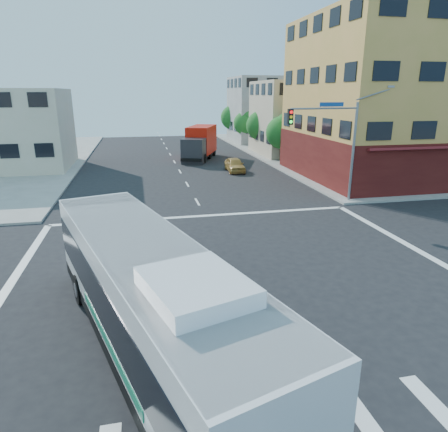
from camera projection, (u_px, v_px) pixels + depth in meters
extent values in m
plane|color=black|center=(242.00, 281.00, 16.84)|extent=(120.00, 120.00, 0.00)
cube|color=gray|center=(419.00, 148.00, 56.50)|extent=(50.00, 50.00, 0.15)
cube|color=#D7994D|center=(406.00, 100.00, 36.05)|extent=(18.00, 15.00, 14.00)
cube|color=#551713|center=(399.00, 155.00, 37.52)|extent=(18.09, 15.08, 4.00)
cube|color=#B8AA8D|center=(305.00, 118.00, 50.67)|extent=(12.00, 10.00, 9.00)
cube|color=#A9A8A3|center=(270.00, 110.00, 63.60)|extent=(12.00, 10.00, 10.00)
cube|color=beige|center=(5.00, 130.00, 40.29)|extent=(12.00, 10.00, 8.00)
cylinder|color=gray|center=(353.00, 154.00, 28.05)|extent=(0.18, 0.18, 7.00)
cylinder|color=gray|center=(325.00, 108.00, 26.40)|extent=(5.01, 0.62, 0.12)
cube|color=black|center=(290.00, 117.00, 25.82)|extent=(0.32, 0.30, 1.00)
sphere|color=#FF0C0C|center=(291.00, 112.00, 25.57)|extent=(0.20, 0.20, 0.20)
sphere|color=yellow|center=(291.00, 117.00, 25.66)|extent=(0.20, 0.20, 0.20)
sphere|color=#19FF33|center=(291.00, 122.00, 25.75)|extent=(0.20, 0.20, 0.20)
cube|color=navy|center=(332.00, 104.00, 26.48)|extent=(1.80, 0.22, 0.28)
cube|color=gray|center=(390.00, 87.00, 27.45)|extent=(0.50, 0.22, 0.14)
cylinder|color=#3C2515|center=(281.00, 154.00, 45.07)|extent=(0.28, 0.28, 1.92)
sphere|color=#1A5B1C|center=(282.00, 133.00, 44.36)|extent=(3.60, 3.60, 3.60)
sphere|color=#1A5B1C|center=(287.00, 124.00, 43.89)|extent=(2.52, 2.52, 2.52)
cylinder|color=#3C2515|center=(260.00, 145.00, 52.53)|extent=(0.28, 0.28, 1.99)
sphere|color=#1A5B1C|center=(261.00, 126.00, 51.79)|extent=(3.80, 3.80, 3.80)
sphere|color=#1A5B1C|center=(265.00, 118.00, 51.31)|extent=(2.66, 2.66, 2.66)
cylinder|color=#3C2515|center=(245.00, 139.00, 60.02)|extent=(0.28, 0.28, 1.89)
sphere|color=#1A5B1C|center=(245.00, 123.00, 59.34)|extent=(3.40, 3.40, 3.40)
sphere|color=#1A5B1C|center=(248.00, 118.00, 58.89)|extent=(2.38, 2.38, 2.38)
cylinder|color=#3C2515|center=(233.00, 133.00, 67.48)|extent=(0.28, 0.28, 2.03)
sphere|color=#1A5B1C|center=(233.00, 118.00, 66.70)|extent=(4.00, 4.00, 4.00)
sphere|color=#1A5B1C|center=(235.00, 111.00, 66.21)|extent=(2.80, 2.80, 2.80)
cube|color=black|center=(151.00, 335.00, 12.03)|extent=(6.58, 13.32, 0.49)
cube|color=silver|center=(149.00, 295.00, 11.64)|extent=(6.56, 13.29, 3.10)
cube|color=black|center=(148.00, 289.00, 11.58)|extent=(6.50, 12.93, 1.36)
cube|color=black|center=(98.00, 230.00, 16.99)|extent=(2.46, 0.83, 1.47)
cube|color=#E5590C|center=(95.00, 205.00, 16.70)|extent=(2.00, 0.68, 0.30)
cube|color=silver|center=(146.00, 248.00, 11.20)|extent=(6.43, 13.02, 0.13)
cube|color=silver|center=(196.00, 287.00, 8.41)|extent=(2.57, 2.87, 0.39)
cube|color=#12744F|center=(107.00, 342.00, 10.76)|extent=(1.81, 5.72, 0.30)
cube|color=#12744F|center=(200.00, 315.00, 12.08)|extent=(1.81, 5.72, 0.30)
cylinder|color=black|center=(80.00, 289.00, 14.91)|extent=(0.65, 1.18, 1.13)
cylinder|color=#99999E|center=(76.00, 290.00, 14.84)|extent=(0.21, 0.55, 0.57)
cylinder|color=black|center=(147.00, 274.00, 16.13)|extent=(0.65, 1.18, 1.13)
cylinder|color=#99999E|center=(150.00, 273.00, 16.20)|extent=(0.21, 0.55, 0.57)
cylinder|color=black|center=(267.00, 412.00, 9.18)|extent=(0.65, 1.18, 1.13)
cylinder|color=#99999E|center=(272.00, 409.00, 9.25)|extent=(0.21, 0.55, 0.57)
cube|color=#242428|center=(194.00, 151.00, 44.51)|extent=(3.12, 3.06, 2.75)
cube|color=black|center=(192.00, 148.00, 43.44)|extent=(2.09, 0.90, 1.06)
cube|color=red|center=(202.00, 139.00, 48.04)|extent=(4.55, 6.44, 3.17)
cube|color=black|center=(200.00, 155.00, 47.33)|extent=(5.30, 8.71, 0.32)
cylinder|color=black|center=(185.00, 158.00, 45.13)|extent=(0.67, 1.09, 1.06)
cylinder|color=black|center=(204.00, 159.00, 44.78)|extent=(0.67, 1.09, 1.06)
cylinder|color=black|center=(192.00, 154.00, 48.02)|extent=(0.67, 1.09, 1.06)
cylinder|color=black|center=(210.00, 155.00, 47.66)|extent=(0.67, 1.09, 1.06)
cylinder|color=black|center=(197.00, 151.00, 50.51)|extent=(0.67, 1.09, 1.06)
cylinder|color=black|center=(214.00, 152.00, 50.15)|extent=(0.67, 1.09, 1.06)
imported|color=#BC9041|center=(235.00, 165.00, 40.03)|extent=(1.74, 4.05, 1.36)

